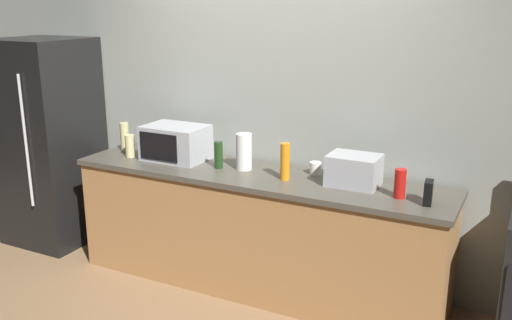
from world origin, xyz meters
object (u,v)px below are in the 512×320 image
(microwave, at_px, (176,143))
(bottle_hand_soap, at_px, (130,146))
(bottle_vinegar, at_px, (125,137))
(bottle_wine, at_px, (218,155))
(toaster_oven, at_px, (354,170))
(bottle_dish_soap, at_px, (285,162))
(refrigerator, at_px, (49,142))
(bottle_hot_sauce, at_px, (400,184))
(paper_towel_roll, at_px, (244,152))
(mug_white, at_px, (316,168))
(cordless_phone, at_px, (428,193))

(microwave, distance_m, bottle_hand_soap, 0.38)
(bottle_vinegar, distance_m, bottle_wine, 0.96)
(toaster_oven, relative_size, bottle_dish_soap, 1.30)
(refrigerator, height_order, bottle_dish_soap, refrigerator)
(refrigerator, height_order, bottle_wine, refrigerator)
(microwave, xyz_separation_m, bottle_hot_sauce, (1.78, -0.10, -0.04))
(bottle_wine, height_order, bottle_hand_soap, bottle_wine)
(paper_towel_roll, relative_size, bottle_hand_soap, 1.49)
(microwave, height_order, bottle_dish_soap, microwave)
(microwave, height_order, bottle_hand_soap, microwave)
(paper_towel_roll, height_order, bottle_dish_soap, paper_towel_roll)
(bottle_wine, bearing_deg, mug_white, 14.35)
(bottle_hot_sauce, relative_size, bottle_dish_soap, 0.72)
(bottle_wine, height_order, bottle_hot_sauce, bottle_wine)
(refrigerator, distance_m, bottle_vinegar, 0.80)
(bottle_hot_sauce, relative_size, mug_white, 2.08)
(refrigerator, distance_m, bottle_dish_soap, 2.30)
(bottle_hot_sauce, relative_size, bottle_hand_soap, 1.04)
(paper_towel_roll, distance_m, mug_white, 0.54)
(toaster_oven, xyz_separation_m, bottle_hand_soap, (-1.81, -0.12, -0.01))
(cordless_phone, distance_m, bottle_vinegar, 2.50)
(paper_towel_roll, relative_size, bottle_wine, 1.34)
(refrigerator, xyz_separation_m, cordless_phone, (3.28, -0.09, 0.07))
(cordless_phone, xyz_separation_m, bottle_dish_soap, (-0.98, 0.05, 0.06))
(bottle_vinegar, height_order, mug_white, bottle_vinegar)
(toaster_oven, bearing_deg, refrigerator, -178.75)
(microwave, xyz_separation_m, bottle_dish_soap, (0.98, -0.09, -0.00))
(microwave, bearing_deg, mug_white, 6.35)
(bottle_dish_soap, bearing_deg, cordless_phone, -3.05)
(toaster_oven, height_order, bottle_vinegar, bottle_vinegar)
(refrigerator, relative_size, mug_white, 19.83)
(bottle_vinegar, xyz_separation_m, bottle_dish_soap, (1.51, -0.12, 0.01))
(bottle_hand_soap, xyz_separation_m, mug_white, (1.49, 0.23, -0.05))
(paper_towel_roll, distance_m, bottle_vinegar, 1.14)
(bottle_wine, distance_m, bottle_dish_soap, 0.56)
(bottle_hot_sauce, bearing_deg, bottle_wine, 178.01)
(paper_towel_roll, bearing_deg, mug_white, 13.33)
(cordless_phone, distance_m, bottle_dish_soap, 0.99)
(microwave, xyz_separation_m, mug_white, (1.12, 0.12, -0.09))
(bottle_hot_sauce, bearing_deg, paper_towel_roll, 174.93)
(bottle_vinegar, distance_m, bottle_dish_soap, 1.52)
(bottle_hot_sauce, height_order, bottle_hand_soap, bottle_hot_sauce)
(bottle_wine, relative_size, bottle_dish_soap, 0.77)
(mug_white, bearing_deg, bottle_hot_sauce, -19.10)
(microwave, xyz_separation_m, cordless_phone, (1.96, -0.14, -0.06))
(bottle_hot_sauce, bearing_deg, bottle_hand_soap, -179.82)
(toaster_oven, height_order, cordless_phone, toaster_oven)
(bottle_hand_soap, bearing_deg, bottle_dish_soap, 0.83)
(paper_towel_roll, bearing_deg, cordless_phone, -6.05)
(toaster_oven, bearing_deg, bottle_dish_soap, -167.66)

